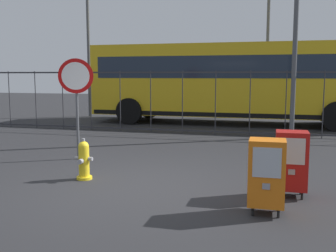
{
  "coord_description": "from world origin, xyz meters",
  "views": [
    {
      "loc": [
        2.18,
        -6.14,
        1.88
      ],
      "look_at": [
        0.3,
        1.2,
        0.9
      ],
      "focal_mm": 42.61,
      "sensor_mm": 36.0,
      "label": 1
    }
  ],
  "objects_px": {
    "stop_sign": "(76,87)",
    "street_light_far_left": "(88,5)",
    "newspaper_box_primary": "(267,173)",
    "bus_near": "(231,79)",
    "newspaper_box_secondary": "(291,160)",
    "fire_hydrant": "(84,160)",
    "street_light_near_left": "(268,26)"
  },
  "relations": [
    {
      "from": "newspaper_box_secondary",
      "to": "bus_near",
      "type": "bearing_deg",
      "value": 101.27
    },
    {
      "from": "fire_hydrant",
      "to": "newspaper_box_primary",
      "type": "distance_m",
      "value": 3.37
    },
    {
      "from": "newspaper_box_primary",
      "to": "bus_near",
      "type": "bearing_deg",
      "value": 98.29
    },
    {
      "from": "street_light_far_left",
      "to": "bus_near",
      "type": "bearing_deg",
      "value": -9.27
    },
    {
      "from": "fire_hydrant",
      "to": "street_light_near_left",
      "type": "bearing_deg",
      "value": 75.73
    },
    {
      "from": "bus_near",
      "to": "street_light_near_left",
      "type": "xyz_separation_m",
      "value": [
        1.3,
        2.93,
        2.27
      ]
    },
    {
      "from": "street_light_near_left",
      "to": "street_light_far_left",
      "type": "xyz_separation_m",
      "value": [
        -7.67,
        -1.89,
        0.91
      ]
    },
    {
      "from": "newspaper_box_primary",
      "to": "newspaper_box_secondary",
      "type": "height_order",
      "value": "same"
    },
    {
      "from": "street_light_far_left",
      "to": "stop_sign",
      "type": "bearing_deg",
      "value": -66.29
    },
    {
      "from": "bus_near",
      "to": "street_light_far_left",
      "type": "bearing_deg",
      "value": 171.56
    },
    {
      "from": "street_light_near_left",
      "to": "newspaper_box_primary",
      "type": "bearing_deg",
      "value": -89.27
    },
    {
      "from": "street_light_near_left",
      "to": "stop_sign",
      "type": "bearing_deg",
      "value": -110.8
    },
    {
      "from": "newspaper_box_primary",
      "to": "street_light_far_left",
      "type": "bearing_deg",
      "value": 125.3
    },
    {
      "from": "newspaper_box_primary",
      "to": "bus_near",
      "type": "xyz_separation_m",
      "value": [
        -1.46,
        10.03,
        1.14
      ]
    },
    {
      "from": "newspaper_box_primary",
      "to": "stop_sign",
      "type": "relative_size",
      "value": 0.46
    },
    {
      "from": "stop_sign",
      "to": "street_light_far_left",
      "type": "distance_m",
      "value": 9.84
    },
    {
      "from": "fire_hydrant",
      "to": "newspaper_box_secondary",
      "type": "bearing_deg",
      "value": -2.34
    },
    {
      "from": "fire_hydrant",
      "to": "newspaper_box_primary",
      "type": "xyz_separation_m",
      "value": [
        3.2,
        -1.03,
        0.22
      ]
    },
    {
      "from": "newspaper_box_primary",
      "to": "street_light_near_left",
      "type": "height_order",
      "value": "street_light_near_left"
    },
    {
      "from": "newspaper_box_primary",
      "to": "newspaper_box_secondary",
      "type": "xyz_separation_m",
      "value": [
        0.36,
        0.89,
        0.0
      ]
    },
    {
      "from": "newspaper_box_primary",
      "to": "stop_sign",
      "type": "bearing_deg",
      "value": 147.86
    },
    {
      "from": "bus_near",
      "to": "street_light_near_left",
      "type": "height_order",
      "value": "street_light_near_left"
    },
    {
      "from": "newspaper_box_primary",
      "to": "stop_sign",
      "type": "distance_m",
      "value": 4.96
    },
    {
      "from": "bus_near",
      "to": "newspaper_box_secondary",
      "type": "bearing_deg",
      "value": -77.9
    },
    {
      "from": "bus_near",
      "to": "newspaper_box_primary",
      "type": "bearing_deg",
      "value": -80.88
    },
    {
      "from": "newspaper_box_primary",
      "to": "fire_hydrant",
      "type": "bearing_deg",
      "value": 162.16
    },
    {
      "from": "fire_hydrant",
      "to": "street_light_far_left",
      "type": "relative_size",
      "value": 0.09
    },
    {
      "from": "fire_hydrant",
      "to": "stop_sign",
      "type": "distance_m",
      "value": 2.19
    },
    {
      "from": "newspaper_box_secondary",
      "to": "street_light_far_left",
      "type": "xyz_separation_m",
      "value": [
        -8.2,
        10.19,
        4.32
      ]
    },
    {
      "from": "fire_hydrant",
      "to": "street_light_far_left",
      "type": "distance_m",
      "value": 11.95
    },
    {
      "from": "bus_near",
      "to": "street_light_far_left",
      "type": "distance_m",
      "value": 7.2
    },
    {
      "from": "newspaper_box_primary",
      "to": "street_light_far_left",
      "type": "height_order",
      "value": "street_light_far_left"
    }
  ]
}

